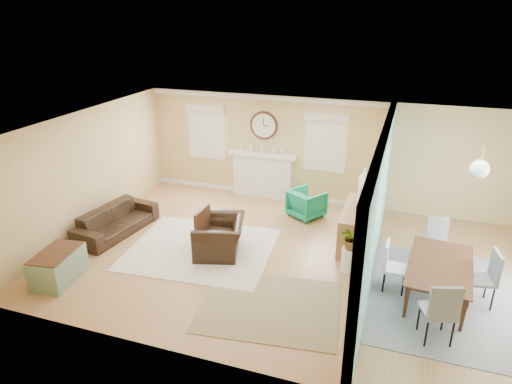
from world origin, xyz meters
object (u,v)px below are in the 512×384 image
sofa (116,220)px  green_chair (307,203)px  credenza (356,226)px  dining_table (440,281)px  eames_chair (219,236)px

sofa → green_chair: 4.27m
credenza → dining_table: (1.58, -1.46, -0.09)m
eames_chair → green_chair: 2.54m
sofa → credenza: 5.09m
eames_chair → dining_table: eames_chair is taller
eames_chair → green_chair: eames_chair is taller
eames_chair → credenza: size_ratio=0.67×
green_chair → dining_table: green_chair is taller
credenza → dining_table: credenza is taller
dining_table → credenza: bearing=52.3°
eames_chair → sofa: bearing=-108.1°
eames_chair → credenza: (2.50, 1.25, 0.05)m
sofa → green_chair: green_chair is taller
green_chair → credenza: (1.25, -0.96, 0.07)m
sofa → eames_chair: eames_chair is taller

